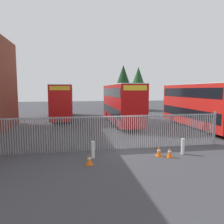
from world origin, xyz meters
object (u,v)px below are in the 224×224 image
double_decker_bus_near_gate (198,104)px  double_decker_bus_behind_fence_left (121,102)px  traffic_cone_mid_forecourt (159,151)px  bollard_near_left (93,149)px  traffic_cone_near_kerb (170,152)px  traffic_cone_by_gate (89,159)px  bollard_center_front (183,146)px  double_decker_bus_behind_fence_right (63,100)px

double_decker_bus_near_gate → double_decker_bus_behind_fence_left: bearing=150.9°
double_decker_bus_near_gate → traffic_cone_mid_forecourt: (-7.42, -8.04, -2.13)m
bollard_near_left → traffic_cone_near_kerb: bollard_near_left is taller
double_decker_bus_behind_fence_left → traffic_cone_by_gate: 13.59m
double_decker_bus_near_gate → bollard_center_front: 10.05m
bollard_center_front → traffic_cone_mid_forecourt: bearing=-175.8°
double_decker_bus_behind_fence_left → traffic_cone_near_kerb: size_ratio=18.32×
bollard_center_front → traffic_cone_by_gate: bearing=-171.6°
double_decker_bus_behind_fence_left → traffic_cone_by_gate: size_ratio=18.32×
double_decker_bus_behind_fence_left → double_decker_bus_behind_fence_right: (-6.69, 5.49, 0.00)m
bollard_center_front → traffic_cone_near_kerb: 1.13m
double_decker_bus_behind_fence_right → traffic_cone_mid_forecourt: size_ratio=18.32×
traffic_cone_by_gate → traffic_cone_near_kerb: 4.60m
bollard_near_left → traffic_cone_near_kerb: (4.30, -0.72, -0.19)m
double_decker_bus_behind_fence_right → traffic_cone_by_gate: (2.16, -18.12, -2.13)m
double_decker_bus_behind_fence_right → traffic_cone_by_gate: 18.38m
double_decker_bus_behind_fence_left → bollard_center_front: (1.09, -11.80, -1.95)m
traffic_cone_by_gate → traffic_cone_mid_forecourt: same height
double_decker_bus_near_gate → traffic_cone_by_gate: double_decker_bus_near_gate is taller
double_decker_bus_near_gate → double_decker_bus_behind_fence_left: same height
traffic_cone_by_gate → double_decker_bus_behind_fence_right: bearing=96.8°
bollard_near_left → double_decker_bus_behind_fence_right: bearing=98.2°
double_decker_bus_behind_fence_left → bollard_center_front: 12.01m
double_decker_bus_behind_fence_left → double_decker_bus_behind_fence_right: size_ratio=1.00×
double_decker_bus_near_gate → double_decker_bus_behind_fence_right: (-13.64, 9.37, 0.00)m
traffic_cone_by_gate → traffic_cone_mid_forecourt: 4.13m
double_decker_bus_behind_fence_right → bollard_near_left: size_ratio=11.38×
double_decker_bus_near_gate → double_decker_bus_behind_fence_right: 16.55m
bollard_near_left → traffic_cone_mid_forecourt: size_ratio=1.61×
double_decker_bus_behind_fence_right → bollard_center_front: bearing=-65.8°
bollard_near_left → traffic_cone_by_gate: 1.18m
double_decker_bus_near_gate → traffic_cone_near_kerb: bearing=-129.6°
double_decker_bus_near_gate → double_decker_bus_behind_fence_right: size_ratio=1.00×
double_decker_bus_behind_fence_left → traffic_cone_by_gate: double_decker_bus_behind_fence_left is taller
bollard_near_left → traffic_cone_by_gate: bearing=-104.2°
bollard_near_left → traffic_cone_mid_forecourt: 3.81m
double_decker_bus_near_gate → double_decker_bus_behind_fence_left: size_ratio=1.00×
double_decker_bus_behind_fence_left → traffic_cone_near_kerb: 12.41m
bollard_near_left → traffic_cone_near_kerb: size_ratio=1.61×
double_decker_bus_behind_fence_right → traffic_cone_by_gate: double_decker_bus_behind_fence_right is taller
double_decker_bus_near_gate → traffic_cone_by_gate: (-11.49, -8.76, -2.13)m
bollard_center_front → double_decker_bus_behind_fence_left: bearing=95.3°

